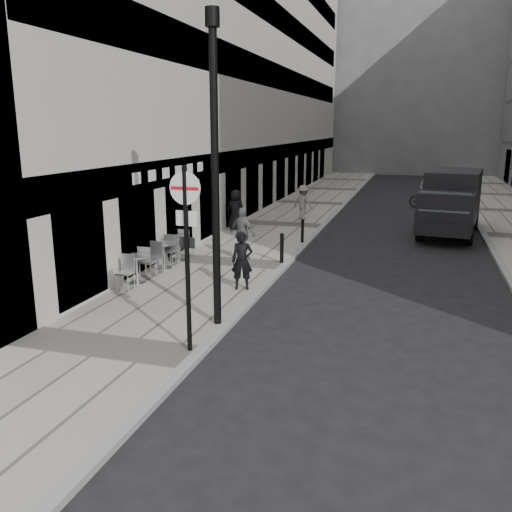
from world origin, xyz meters
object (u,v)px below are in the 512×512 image
(walking_man, at_px, (242,261))
(panel_van, at_px, (451,199))
(sign_post, at_px, (187,235))
(lamppost, at_px, (215,158))
(cyclist, at_px, (426,194))

(walking_man, bearing_deg, panel_van, 44.93)
(sign_post, bearing_deg, lamppost, 93.63)
(walking_man, xyz_separation_m, sign_post, (0.29, -4.42, 1.59))
(lamppost, bearing_deg, panel_van, 66.96)
(panel_van, distance_m, cyclist, 7.90)
(panel_van, xyz_separation_m, cyclist, (-0.92, 7.81, -0.71))
(cyclist, bearing_deg, sign_post, -80.35)
(lamppost, xyz_separation_m, panel_van, (5.75, 13.53, -2.41))
(lamppost, xyz_separation_m, cyclist, (4.84, 21.34, -3.12))
(lamppost, distance_m, cyclist, 22.10)
(walking_man, bearing_deg, lamppost, -99.79)
(walking_man, height_order, sign_post, sign_post)
(sign_post, distance_m, cyclist, 23.54)
(sign_post, distance_m, panel_van, 16.25)
(sign_post, relative_size, cyclist, 1.78)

